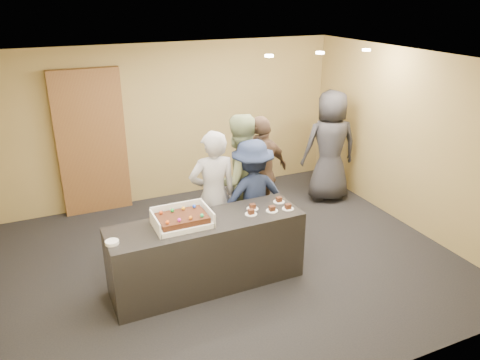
{
  "coord_description": "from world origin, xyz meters",
  "views": [
    {
      "loc": [
        -2.17,
        -5.16,
        3.49
      ],
      "look_at": [
        0.15,
        0.0,
        1.18
      ],
      "focal_mm": 35.0,
      "sensor_mm": 36.0,
      "label": 1
    }
  ],
  "objects_px": {
    "person_navy_man": "(252,196)",
    "person_brown_extra": "(261,175)",
    "person_server_grey": "(214,196)",
    "storage_cabinet": "(92,143)",
    "person_sage_man": "(239,180)",
    "plate_stack": "(112,242)",
    "person_dark_suit": "(330,146)",
    "serving_counter": "(207,253)",
    "cake_box": "(182,221)",
    "sheet_cake": "(182,218)"
  },
  "relations": [
    {
      "from": "person_navy_man",
      "to": "person_brown_extra",
      "type": "xyz_separation_m",
      "value": [
        0.38,
        0.47,
        0.09
      ]
    },
    {
      "from": "person_server_grey",
      "to": "person_navy_man",
      "type": "xyz_separation_m",
      "value": [
        0.56,
        -0.03,
        -0.1
      ]
    },
    {
      "from": "storage_cabinet",
      "to": "person_server_grey",
      "type": "height_order",
      "value": "storage_cabinet"
    },
    {
      "from": "person_server_grey",
      "to": "person_navy_man",
      "type": "distance_m",
      "value": 0.57
    },
    {
      "from": "person_sage_man",
      "to": "person_navy_man",
      "type": "height_order",
      "value": "person_sage_man"
    },
    {
      "from": "person_sage_man",
      "to": "plate_stack",
      "type": "bearing_deg",
      "value": 20.73
    },
    {
      "from": "person_sage_man",
      "to": "person_server_grey",
      "type": "bearing_deg",
      "value": 20.48
    },
    {
      "from": "person_dark_suit",
      "to": "serving_counter",
      "type": "bearing_deg",
      "value": 41.92
    },
    {
      "from": "cake_box",
      "to": "plate_stack",
      "type": "relative_size",
      "value": 4.44
    },
    {
      "from": "person_server_grey",
      "to": "person_sage_man",
      "type": "bearing_deg",
      "value": -147.8
    },
    {
      "from": "serving_counter",
      "to": "person_dark_suit",
      "type": "height_order",
      "value": "person_dark_suit"
    },
    {
      "from": "serving_counter",
      "to": "person_navy_man",
      "type": "xyz_separation_m",
      "value": [
        0.9,
        0.6,
        0.36
      ]
    },
    {
      "from": "storage_cabinet",
      "to": "person_dark_suit",
      "type": "height_order",
      "value": "storage_cabinet"
    },
    {
      "from": "serving_counter",
      "to": "person_dark_suit",
      "type": "xyz_separation_m",
      "value": [
        2.88,
        1.61,
        0.53
      ]
    },
    {
      "from": "cake_box",
      "to": "person_brown_extra",
      "type": "height_order",
      "value": "person_brown_extra"
    },
    {
      "from": "storage_cabinet",
      "to": "person_dark_suit",
      "type": "distance_m",
      "value": 3.99
    },
    {
      "from": "person_server_grey",
      "to": "person_dark_suit",
      "type": "bearing_deg",
      "value": -152.85
    },
    {
      "from": "sheet_cake",
      "to": "serving_counter",
      "type": "bearing_deg",
      "value": -0.0
    },
    {
      "from": "storage_cabinet",
      "to": "person_dark_suit",
      "type": "bearing_deg",
      "value": -17.38
    },
    {
      "from": "storage_cabinet",
      "to": "plate_stack",
      "type": "relative_size",
      "value": 15.78
    },
    {
      "from": "storage_cabinet",
      "to": "person_sage_man",
      "type": "xyz_separation_m",
      "value": [
        1.74,
        -1.93,
        -0.22
      ]
    },
    {
      "from": "person_navy_man",
      "to": "plate_stack",
      "type": "bearing_deg",
      "value": 18.87
    },
    {
      "from": "cake_box",
      "to": "person_brown_extra",
      "type": "bearing_deg",
      "value": 33.58
    },
    {
      "from": "cake_box",
      "to": "storage_cabinet",
      "type": "bearing_deg",
      "value": 102.71
    },
    {
      "from": "cake_box",
      "to": "person_sage_man",
      "type": "xyz_separation_m",
      "value": [
        1.12,
        0.85,
        0.02
      ]
    },
    {
      "from": "sheet_cake",
      "to": "person_sage_man",
      "type": "bearing_deg",
      "value": 37.94
    },
    {
      "from": "serving_counter",
      "to": "person_dark_suit",
      "type": "relative_size",
      "value": 1.23
    },
    {
      "from": "person_sage_man",
      "to": "person_brown_extra",
      "type": "relative_size",
      "value": 1.07
    },
    {
      "from": "person_dark_suit",
      "to": "cake_box",
      "type": "bearing_deg",
      "value": 39.24
    },
    {
      "from": "person_sage_man",
      "to": "person_navy_man",
      "type": "bearing_deg",
      "value": 101.79
    },
    {
      "from": "person_navy_man",
      "to": "serving_counter",
      "type": "bearing_deg",
      "value": 33.51
    },
    {
      "from": "plate_stack",
      "to": "person_sage_man",
      "type": "height_order",
      "value": "person_sage_man"
    },
    {
      "from": "serving_counter",
      "to": "person_dark_suit",
      "type": "bearing_deg",
      "value": 28.66
    },
    {
      "from": "serving_counter",
      "to": "plate_stack",
      "type": "height_order",
      "value": "plate_stack"
    },
    {
      "from": "serving_counter",
      "to": "storage_cabinet",
      "type": "bearing_deg",
      "value": 107.61
    },
    {
      "from": "person_server_grey",
      "to": "person_dark_suit",
      "type": "relative_size",
      "value": 0.93
    },
    {
      "from": "person_brown_extra",
      "to": "serving_counter",
      "type": "bearing_deg",
      "value": 20.4
    },
    {
      "from": "cake_box",
      "to": "person_dark_suit",
      "type": "xyz_separation_m",
      "value": [
        3.18,
        1.59,
        0.03
      ]
    },
    {
      "from": "sheet_cake",
      "to": "person_server_grey",
      "type": "height_order",
      "value": "person_server_grey"
    },
    {
      "from": "storage_cabinet",
      "to": "person_navy_man",
      "type": "distance_m",
      "value": 2.89
    },
    {
      "from": "person_sage_man",
      "to": "person_brown_extra",
      "type": "xyz_separation_m",
      "value": [
        0.46,
        0.2,
        -0.06
      ]
    },
    {
      "from": "cake_box",
      "to": "plate_stack",
      "type": "xyz_separation_m",
      "value": [
        -0.84,
        -0.13,
        -0.03
      ]
    },
    {
      "from": "serving_counter",
      "to": "person_server_grey",
      "type": "height_order",
      "value": "person_server_grey"
    },
    {
      "from": "storage_cabinet",
      "to": "person_navy_man",
      "type": "xyz_separation_m",
      "value": [
        1.83,
        -2.2,
        -0.37
      ]
    },
    {
      "from": "plate_stack",
      "to": "person_server_grey",
      "type": "distance_m",
      "value": 1.65
    },
    {
      "from": "serving_counter",
      "to": "sheet_cake",
      "type": "relative_size",
      "value": 4.21
    },
    {
      "from": "person_navy_man",
      "to": "person_brown_extra",
      "type": "distance_m",
      "value": 0.61
    },
    {
      "from": "sheet_cake",
      "to": "person_brown_extra",
      "type": "xyz_separation_m",
      "value": [
        1.58,
        1.07,
        -0.09
      ]
    },
    {
      "from": "plate_stack",
      "to": "serving_counter",
      "type": "bearing_deg",
      "value": 5.06
    },
    {
      "from": "storage_cabinet",
      "to": "cake_box",
      "type": "height_order",
      "value": "storage_cabinet"
    }
  ]
}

